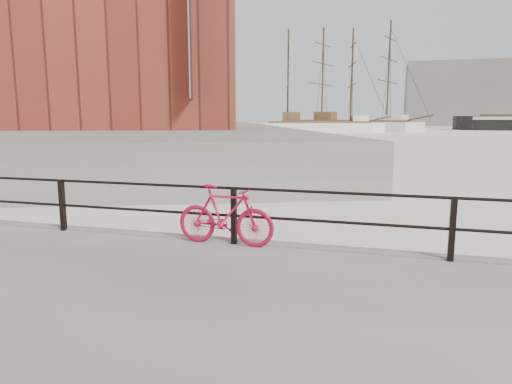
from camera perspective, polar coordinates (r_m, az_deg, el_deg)
The scene contains 13 objects.
ground at distance 7.93m, azimuth 22.79°, elevation -10.02°, with size 400.00×400.00×0.00m, color white.
far_quay at distance 88.51m, azimuth -10.35°, elevation 8.16°, with size 24.00×150.00×1.80m, color gray.
guardrail at distance 7.56m, azimuth 23.33°, elevation -4.29°, with size 28.00×0.10×1.00m, color black, non-canonical shape.
bicycle at distance 7.83m, azimuth -3.87°, elevation -2.92°, with size 1.73×0.26×1.04m, color #AF0B2C.
schooner_mid at distance 86.19m, azimuth 11.97°, elevation 7.48°, with size 27.24×11.52×19.74m, color beige, non-canonical shape.
schooner_left at distance 76.34m, azimuth 7.83°, elevation 7.38°, with size 22.52×10.24×17.29m, color white, non-canonical shape.
workboat_near at distance 41.84m, azimuth -15.05°, elevation 5.57°, with size 12.98×4.33×7.00m, color black, non-canonical shape.
workboat_far at distance 57.56m, azimuth -19.07°, elevation 6.33°, with size 12.29×4.25×7.00m, color black, non-canonical shape.
apartment_mustard at distance 56.84m, azimuth -15.39°, elevation 19.55°, with size 22.00×15.00×22.20m, color gold.
apartment_cream at distance 79.32m, azimuth -12.64°, elevation 16.29°, with size 20.00×15.00×21.20m, color beige.
apartment_grey at distance 101.19m, azimuth -11.23°, elevation 15.36°, with size 22.00×15.00×23.20m, color #AAA9A4.
apartment_brick at distance 123.94m, azimuth -10.27°, elevation 13.78°, with size 24.00×15.00×21.20m, color brown.
industrial_west at distance 149.08m, azimuth 24.46°, elevation 11.03°, with size 32.00×18.00×18.00m, color gray.
Camera 1 is at (-1.03, -7.45, 2.53)m, focal length 32.00 mm.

